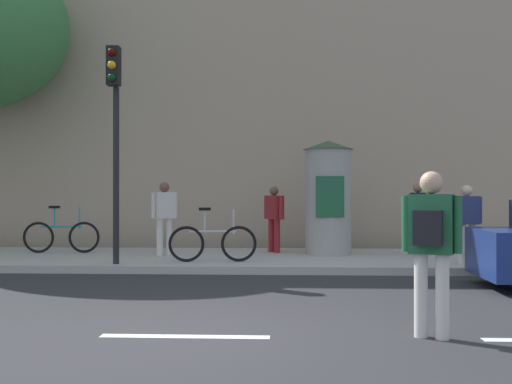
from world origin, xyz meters
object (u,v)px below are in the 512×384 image
Objects in this scene: bicycle_upright at (213,242)px; bicycle_leaning at (61,236)px; pedestrian_with_backpack at (164,212)px; pedestrian_with_bag at (466,217)px; pedestrian_tallest at (274,214)px; traffic_light at (115,118)px; pedestrian_in_dark_shirt at (418,213)px; poster_column at (328,197)px; pedestrian_in_red_top at (431,238)px.

bicycle_leaning is at bearing 155.55° from bicycle_upright.
pedestrian_with_backpack is 0.92× the size of bicycle_leaning.
pedestrian_with_bag is (6.21, -1.43, -0.05)m from pedestrian_with_backpack.
pedestrian_with_bag is (3.78, -2.20, 0.00)m from pedestrian_tallest.
traffic_light is 2.74× the size of pedestrian_with_bag.
pedestrian_with_bag is at bearing -71.30° from pedestrian_in_dark_shirt.
poster_column is 6.22m from bicycle_leaning.
pedestrian_with_backpack reaches higher than bicycle_leaning.
pedestrian_in_dark_shirt is 1.05× the size of pedestrian_tallest.
pedestrian_in_red_top is 1.08× the size of pedestrian_with_backpack.
pedestrian_in_dark_shirt is 1.78m from pedestrian_with_bag.
pedestrian_tallest is (3.03, 2.63, -1.92)m from traffic_light.
traffic_light is at bearing -152.21° from poster_column.
pedestrian_in_dark_shirt is (1.98, -0.13, -0.37)m from poster_column.
pedestrian_with_backpack reaches higher than bicycle_upright.
traffic_light is at bearing -50.35° from bicycle_leaning.
pedestrian_tallest is 4.37m from pedestrian_with_bag.
pedestrian_in_dark_shirt is 0.91× the size of bicycle_upright.
pedestrian_tallest is at bearing 4.10° from bicycle_leaning.
pedestrian_tallest is at bearing 149.83° from pedestrian_with_bag.
pedestrian_with_bag is (2.01, 5.63, 0.01)m from pedestrian_in_red_top.
pedestrian_in_dark_shirt is at bearing -3.73° from poster_column.
pedestrian_with_bag is 5.01m from bicycle_upright.
pedestrian_in_dark_shirt reaches higher than bicycle_upright.
bicycle_upright is at bearing 178.23° from pedestrian_with_bag.
pedestrian_with_backpack is 1.01× the size of pedestrian_in_dark_shirt.
pedestrian_with_backpack is (-4.21, 7.06, 0.06)m from pedestrian_in_red_top.
pedestrian_in_dark_shirt is at bearing 108.70° from pedestrian_with_bag.
pedestrian_with_bag is at bearing -30.17° from pedestrian_tallest.
poster_column is at bearing -0.25° from bicycle_leaning.
pedestrian_in_dark_shirt is (6.24, 2.12, -1.89)m from traffic_light.
pedestrian_tallest is 0.87× the size of bicycle_leaning.
pedestrian_in_red_top is 7.46m from pedestrian_in_dark_shirt.
pedestrian_tallest is at bearing 40.92° from traffic_light.
pedestrian_in_red_top is at bearing -59.23° from pedestrian_with_backpack.
pedestrian_in_red_top is (4.81, -5.20, -1.93)m from traffic_light.
poster_column is 3.70m from pedestrian_with_backpack.
bicycle_upright is (3.72, -1.69, 0.00)m from bicycle_leaning.
bicycle_leaning is (-6.69, 7.48, -0.51)m from pedestrian_in_red_top.
traffic_light is 2.37× the size of bicycle_leaning.
pedestrian_with_backpack is at bearing 167.04° from pedestrian_with_bag.
pedestrian_in_red_top is 1.14× the size of pedestrian_with_bag.
bicycle_upright is (1.23, -1.28, -0.57)m from pedestrian_with_backpack.
pedestrian_tallest is at bearing 59.60° from bicycle_upright.
pedestrian_in_dark_shirt reaches higher than pedestrian_tallest.
pedestrian_tallest is (-3.21, 0.51, -0.03)m from pedestrian_in_dark_shirt.
pedestrian_with_backpack is 0.92× the size of bicycle_upright.
poster_column is at bearing 94.16° from pedestrian_in_red_top.
bicycle_leaning is at bearing 179.75° from poster_column.
poster_column reaches higher than pedestrian_in_dark_shirt.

